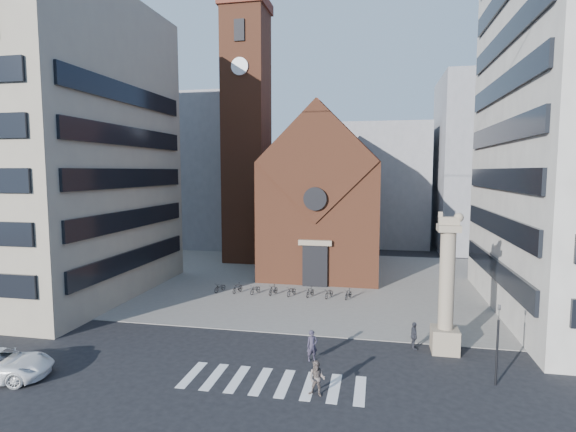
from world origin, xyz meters
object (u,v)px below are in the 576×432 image
(lion_column, at_px, (446,297))
(traffic_light, at_px, (497,343))
(scooter_0, at_px, (220,287))
(pedestrian_2, at_px, (414,336))
(pedestrian_1, at_px, (317,378))
(pedestrian_0, at_px, (312,346))

(lion_column, height_order, traffic_light, lion_column)
(traffic_light, bearing_deg, scooter_0, 144.94)
(traffic_light, height_order, scooter_0, traffic_light)
(pedestrian_2, xyz_separation_m, scooter_0, (-16.45, 10.23, -0.42))
(pedestrian_2, height_order, scooter_0, pedestrian_2)
(traffic_light, distance_m, pedestrian_1, 9.56)
(lion_column, height_order, pedestrian_1, lion_column)
(traffic_light, height_order, pedestrian_0, traffic_light)
(lion_column, xyz_separation_m, pedestrian_2, (-1.84, 0.00, -2.58))
(pedestrian_1, bearing_deg, traffic_light, 27.33)
(pedestrian_2, distance_m, scooter_0, 19.38)
(lion_column, xyz_separation_m, scooter_0, (-18.29, 10.23, -3.00))
(lion_column, height_order, scooter_0, lion_column)
(traffic_light, bearing_deg, lion_column, 116.46)
(pedestrian_1, relative_size, scooter_0, 1.15)
(pedestrian_1, bearing_deg, pedestrian_0, 110.84)
(traffic_light, xyz_separation_m, pedestrian_0, (-9.82, 1.13, -1.38))
(pedestrian_0, distance_m, scooter_0, 16.77)
(pedestrian_1, height_order, scooter_0, pedestrian_1)
(pedestrian_0, relative_size, scooter_0, 1.18)
(lion_column, xyz_separation_m, pedestrian_0, (-7.83, -2.87, -2.55))
(lion_column, bearing_deg, pedestrian_1, -135.24)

